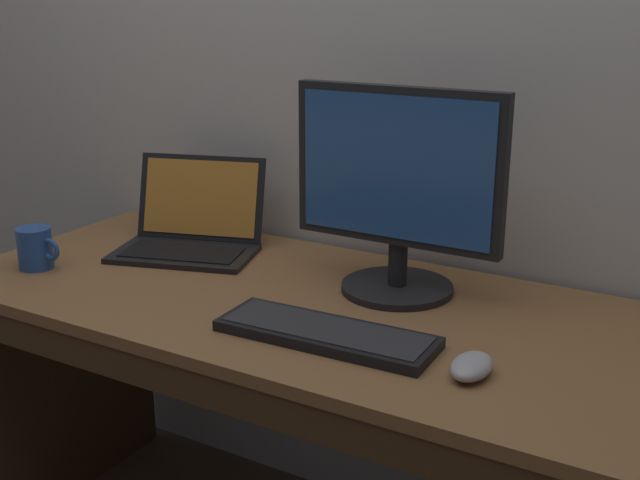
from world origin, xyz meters
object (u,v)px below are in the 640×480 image
Objects in this scene: computer_mouse at (471,366)px; coffee_mug at (36,248)px; external_monitor at (397,189)px; wired_keyboard at (326,333)px; laptop_black at (190,232)px.

coffee_mug is (-1.10, 0.01, 0.03)m from computer_mouse.
external_monitor reaches higher than coffee_mug.
wired_keyboard is 3.55× the size of coffee_mug.
laptop_black is 0.37m from coffee_mug.
computer_mouse is at bearing -0.53° from coffee_mug.
laptop_black is 3.75× the size of computer_mouse.
laptop_black reaches higher than coffee_mug.
computer_mouse is (0.87, -0.30, -0.03)m from laptop_black.
laptop_black is 0.61m from external_monitor.
external_monitor reaches higher than laptop_black.
coffee_mug is (-0.24, -0.29, 0.00)m from laptop_black.
laptop_black is 0.87× the size of external_monitor.
laptop_black reaches higher than wired_keyboard.
computer_mouse is (0.29, -0.01, 0.01)m from wired_keyboard.
external_monitor is 0.37m from wired_keyboard.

